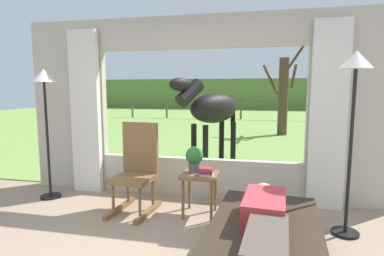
{
  "coord_description": "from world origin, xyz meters",
  "views": [
    {
      "loc": [
        0.81,
        -1.98,
        1.53
      ],
      "look_at": [
        0.0,
        1.8,
        1.05
      ],
      "focal_mm": 28.5,
      "sensor_mm": 36.0,
      "label": 1
    }
  ],
  "objects_px": {
    "side_table": "(200,181)",
    "rocking_chair": "(137,168)",
    "floor_lamp_left": "(45,95)",
    "recliner_sofa": "(264,251)",
    "pasture_tree": "(284,94)",
    "potted_plant": "(194,158)",
    "book_stack": "(206,172)",
    "horse": "(212,109)",
    "reclining_person": "(265,218)",
    "floor_lamp_right": "(355,88)"
  },
  "relations": [
    {
      "from": "recliner_sofa",
      "to": "floor_lamp_right",
      "type": "bearing_deg",
      "value": 52.44
    },
    {
      "from": "potted_plant",
      "to": "horse",
      "type": "height_order",
      "value": "horse"
    },
    {
      "from": "recliner_sofa",
      "to": "pasture_tree",
      "type": "distance_m",
      "value": 8.35
    },
    {
      "from": "reclining_person",
      "to": "pasture_tree",
      "type": "bearing_deg",
      "value": 89.74
    },
    {
      "from": "rocking_chair",
      "to": "floor_lamp_left",
      "type": "relative_size",
      "value": 0.61
    },
    {
      "from": "side_table",
      "to": "rocking_chair",
      "type": "bearing_deg",
      "value": -179.61
    },
    {
      "from": "potted_plant",
      "to": "floor_lamp_left",
      "type": "xyz_separation_m",
      "value": [
        -2.13,
        0.1,
        0.77
      ]
    },
    {
      "from": "side_table",
      "to": "potted_plant",
      "type": "bearing_deg",
      "value": 143.13
    },
    {
      "from": "recliner_sofa",
      "to": "book_stack",
      "type": "relative_size",
      "value": 10.5
    },
    {
      "from": "side_table",
      "to": "book_stack",
      "type": "height_order",
      "value": "book_stack"
    },
    {
      "from": "reclining_person",
      "to": "floor_lamp_right",
      "type": "height_order",
      "value": "floor_lamp_right"
    },
    {
      "from": "rocking_chair",
      "to": "potted_plant",
      "type": "relative_size",
      "value": 3.5
    },
    {
      "from": "horse",
      "to": "pasture_tree",
      "type": "xyz_separation_m",
      "value": [
        1.75,
        4.63,
        0.25
      ]
    },
    {
      "from": "reclining_person",
      "to": "floor_lamp_left",
      "type": "bearing_deg",
      "value": 160.81
    },
    {
      "from": "rocking_chair",
      "to": "potted_plant",
      "type": "distance_m",
      "value": 0.75
    },
    {
      "from": "floor_lamp_left",
      "to": "pasture_tree",
      "type": "bearing_deg",
      "value": 61.77
    },
    {
      "from": "floor_lamp_right",
      "to": "pasture_tree",
      "type": "bearing_deg",
      "value": 90.78
    },
    {
      "from": "reclining_person",
      "to": "potted_plant",
      "type": "bearing_deg",
      "value": 128.82
    },
    {
      "from": "recliner_sofa",
      "to": "book_stack",
      "type": "bearing_deg",
      "value": 126.74
    },
    {
      "from": "recliner_sofa",
      "to": "potted_plant",
      "type": "xyz_separation_m",
      "value": [
        -0.83,
        1.19,
        0.48
      ]
    },
    {
      "from": "side_table",
      "to": "potted_plant",
      "type": "relative_size",
      "value": 1.63
    },
    {
      "from": "reclining_person",
      "to": "horse",
      "type": "bearing_deg",
      "value": 110.01
    },
    {
      "from": "floor_lamp_right",
      "to": "potted_plant",
      "type": "bearing_deg",
      "value": 172.04
    },
    {
      "from": "floor_lamp_left",
      "to": "recliner_sofa",
      "type": "bearing_deg",
      "value": -23.46
    },
    {
      "from": "floor_lamp_left",
      "to": "pasture_tree",
      "type": "relative_size",
      "value": 0.56
    },
    {
      "from": "recliner_sofa",
      "to": "floor_lamp_right",
      "type": "distance_m",
      "value": 1.86
    },
    {
      "from": "book_stack",
      "to": "floor_lamp_right",
      "type": "distance_m",
      "value": 1.83
    },
    {
      "from": "rocking_chair",
      "to": "floor_lamp_left",
      "type": "distance_m",
      "value": 1.68
    },
    {
      "from": "side_table",
      "to": "potted_plant",
      "type": "height_order",
      "value": "potted_plant"
    },
    {
      "from": "reclining_person",
      "to": "book_stack",
      "type": "xyz_separation_m",
      "value": [
        -0.66,
        1.12,
        0.04
      ]
    },
    {
      "from": "side_table",
      "to": "pasture_tree",
      "type": "distance_m",
      "value": 7.33
    },
    {
      "from": "rocking_chair",
      "to": "book_stack",
      "type": "relative_size",
      "value": 6.64
    },
    {
      "from": "side_table",
      "to": "horse",
      "type": "relative_size",
      "value": 0.3
    },
    {
      "from": "recliner_sofa",
      "to": "rocking_chair",
      "type": "height_order",
      "value": "rocking_chair"
    },
    {
      "from": "reclining_person",
      "to": "horse",
      "type": "xyz_separation_m",
      "value": [
        -0.97,
        3.65,
        0.63
      ]
    },
    {
      "from": "side_table",
      "to": "horse",
      "type": "xyz_separation_m",
      "value": [
        -0.23,
        2.47,
        0.73
      ]
    },
    {
      "from": "book_stack",
      "to": "potted_plant",
      "type": "bearing_deg",
      "value": 144.35
    },
    {
      "from": "recliner_sofa",
      "to": "rocking_chair",
      "type": "distance_m",
      "value": 1.95
    },
    {
      "from": "reclining_person",
      "to": "potted_plant",
      "type": "relative_size",
      "value": 4.49
    },
    {
      "from": "horse",
      "to": "book_stack",
      "type": "bearing_deg",
      "value": 131.34
    },
    {
      "from": "reclining_person",
      "to": "book_stack",
      "type": "bearing_deg",
      "value": 125.58
    },
    {
      "from": "recliner_sofa",
      "to": "floor_lamp_left",
      "type": "height_order",
      "value": "floor_lamp_left"
    },
    {
      "from": "potted_plant",
      "to": "reclining_person",
      "type": "bearing_deg",
      "value": -56.26
    },
    {
      "from": "side_table",
      "to": "pasture_tree",
      "type": "height_order",
      "value": "pasture_tree"
    },
    {
      "from": "rocking_chair",
      "to": "floor_lamp_right",
      "type": "height_order",
      "value": "floor_lamp_right"
    },
    {
      "from": "side_table",
      "to": "floor_lamp_left",
      "type": "relative_size",
      "value": 0.29
    },
    {
      "from": "potted_plant",
      "to": "floor_lamp_left",
      "type": "height_order",
      "value": "floor_lamp_left"
    },
    {
      "from": "side_table",
      "to": "pasture_tree",
      "type": "bearing_deg",
      "value": 77.91
    },
    {
      "from": "reclining_person",
      "to": "side_table",
      "type": "bearing_deg",
      "value": 127.46
    },
    {
      "from": "reclining_person",
      "to": "book_stack",
      "type": "distance_m",
      "value": 1.3
    }
  ]
}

